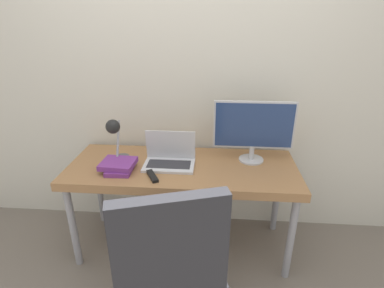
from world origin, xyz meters
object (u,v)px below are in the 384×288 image
at_px(laptop, 170,158).
at_px(office_chair, 168,261).
at_px(monitor, 254,128).
at_px(desk_lamp, 115,132).
at_px(book_stack, 119,166).

distance_m(laptop, office_chair, 0.79).
height_order(monitor, desk_lamp, monitor).
xyz_separation_m(monitor, desk_lamp, (-0.95, -0.15, -0.00)).
xyz_separation_m(laptop, desk_lamp, (-0.37, -0.03, 0.20)).
distance_m(monitor, desk_lamp, 0.96).
bearing_deg(laptop, monitor, 11.50).
relative_size(monitor, book_stack, 2.41).
distance_m(monitor, book_stack, 0.97).
bearing_deg(book_stack, laptop, 19.49).
relative_size(desk_lamp, book_stack, 1.47).
xyz_separation_m(monitor, office_chair, (-0.49, -0.88, -0.40)).
relative_size(office_chair, book_stack, 4.34).
distance_m(desk_lamp, book_stack, 0.23).
bearing_deg(monitor, office_chair, -119.00).
bearing_deg(desk_lamp, laptop, 4.60).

